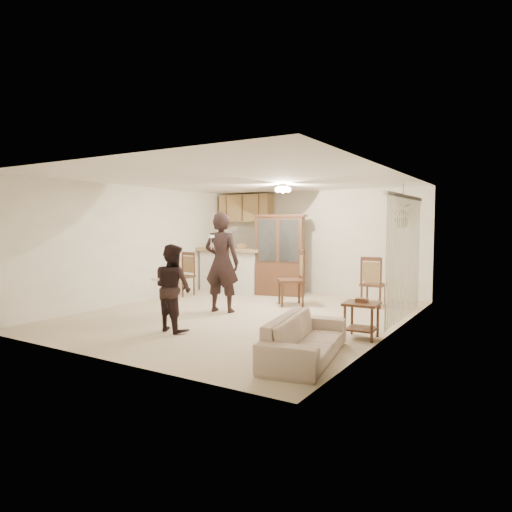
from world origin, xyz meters
The scene contains 23 objects.
floor centered at (0.00, 0.00, 0.00)m, with size 6.50×6.50×0.00m, color #BAAE8D.
ceiling centered at (0.00, 0.00, 2.50)m, with size 5.50×6.50×0.02m, color white.
wall_back centered at (0.00, 3.25, 1.25)m, with size 5.50×0.02×2.50m, color white.
wall_front centered at (0.00, -3.25, 1.25)m, with size 5.50×0.02×2.50m, color white.
wall_left centered at (-2.75, 0.00, 1.25)m, with size 0.02×6.50×2.50m, color white.
wall_right centered at (2.75, 0.00, 1.25)m, with size 0.02×6.50×2.50m, color white.
breakfast_bar centered at (-1.85, 2.35, 0.50)m, with size 1.60×0.55×1.00m, color silver.
bar_top centered at (-1.85, 2.35, 1.05)m, with size 1.75×0.70×0.08m, color tan.
upper_cabinets centered at (-1.90, 3.07, 2.10)m, with size 1.50×0.34×0.70m, color olive.
vertical_blinds centered at (2.71, 0.90, 1.10)m, with size 0.06×2.30×2.10m, color white, non-canonical shape.
ceiling_fixture centered at (0.20, 1.20, 2.40)m, with size 0.36×0.36×0.20m, color #FFEEBF, non-canonical shape.
hanging_plant centered at (2.30, 2.40, 1.85)m, with size 0.43×0.37×0.48m, color #355923.
plant_cord centered at (2.30, 2.40, 2.17)m, with size 0.01×0.01×0.65m, color black.
sofa centered at (2.19, -1.90, 0.37)m, with size 1.87×0.73×0.73m, color #C0B39E.
adult centered at (-0.50, 0.05, 0.90)m, with size 0.66×0.43×1.80m, color black.
child centered at (-0.24, -1.63, 0.68)m, with size 0.66×0.51×1.35m, color black.
china_hutch centered at (-0.56, 2.48, 0.94)m, with size 1.29×0.76×1.91m.
side_table centered at (2.46, -0.54, 0.28)m, with size 0.53×0.53×0.60m.
chair_bar centered at (-2.47, 1.20, 0.29)m, with size 0.48×0.48×1.02m.
chair_hutch_left centered at (0.30, 1.39, 0.33)m, with size 0.72×0.72×1.17m.
chair_hutch_right centered at (1.82, 2.11, 0.29)m, with size 0.46×0.46×1.03m.
controller_adult centered at (-0.42, -0.39, 1.46)m, with size 0.05×0.17×0.05m, color white.
controller_child centered at (-0.30, -1.94, 0.84)m, with size 0.04×0.12×0.04m, color white.
Camera 1 is at (4.60, -7.00, 1.69)m, focal length 32.00 mm.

